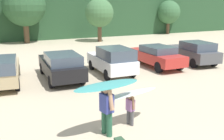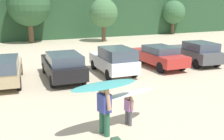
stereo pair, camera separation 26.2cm
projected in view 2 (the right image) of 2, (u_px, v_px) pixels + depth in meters
The scene contains 13 objects.
hillside_ridge at pixel (31, 10), 35.43m from camera, with size 108.00×12.00×6.87m, color #284C2D.
tree_left at pixel (29, 5), 28.11m from camera, with size 4.60×4.60×6.43m.
tree_far_left at pixel (103, 13), 29.34m from camera, with size 3.23×3.23×4.89m.
tree_center_right at pixel (173, 12), 37.08m from camera, with size 3.31×3.31×4.79m.
parked_car_tan at pixel (2, 69), 13.72m from camera, with size 2.33×4.89×1.57m.
parked_car_black at pixel (63, 65), 14.75m from camera, with size 2.04×4.78×1.56m.
parked_car_white at pixel (114, 60), 15.81m from camera, with size 1.93×4.17×1.69m.
parked_car_red at pixel (159, 56), 17.66m from camera, with size 1.86×4.65×1.46m.
parked_car_dark_gray at pixel (196, 52), 18.60m from camera, with size 2.26×4.55×1.63m.
person_adult at pixel (104, 108), 8.32m from camera, with size 0.38×0.69×1.68m.
person_child at pixel (129, 108), 9.08m from camera, with size 0.26×0.51×1.12m.
surfboard_teal at pixel (105, 85), 8.11m from camera, with size 2.39×0.97×0.13m.
surfboard_white at pixel (129, 94), 8.94m from camera, with size 2.45×1.14×0.17m.
Camera 2 is at (-4.61, -2.76, 4.15)m, focal length 41.51 mm.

